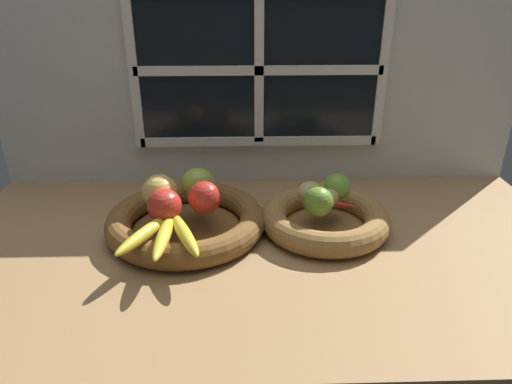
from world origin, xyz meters
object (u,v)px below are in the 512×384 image
apple_red_right (205,197)px  apple_golden_left (160,192)px  potato_large (326,199)px  apple_green_back (198,185)px  fruit_bowl_left (186,221)px  fruit_bowl_right (325,219)px  lime_near (318,202)px  apple_red_front (165,206)px  chili_pepper (334,204)px  potato_oblong (310,192)px  banana_bunch_front (165,233)px  lime_far (337,187)px  potato_back (332,190)px

apple_red_right → apple_golden_left: size_ratio=0.91×
potato_large → apple_green_back: bearing=170.8°
fruit_bowl_left → apple_red_right: size_ratio=4.94×
fruit_bowl_right → lime_near: (-2.46, -3.70, 6.26)cm
apple_red_front → chili_pepper: 36.99cm
potato_oblong → banana_bunch_front: bearing=-153.3°
lime_far → chili_pepper: bearing=-107.2°
potato_large → potato_oblong: potato_oblong is taller
fruit_bowl_right → potato_back: 7.06cm
apple_red_right → apple_green_back: bearing=107.3°
potato_large → fruit_bowl_left: bearing=180.0°
fruit_bowl_right → apple_golden_left: size_ratio=3.67×
fruit_bowl_left → apple_red_front: 9.30cm
potato_large → apple_golden_left: bearing=179.0°
apple_red_right → potato_large: 27.04cm
potato_back → potato_oblong: bearing=-164.1°
apple_red_right → apple_green_back: 6.47cm
fruit_bowl_left → lime_far: 35.11cm
apple_golden_left → potato_oblong: 33.58cm
fruit_bowl_right → potato_large: (-0.00, -0.00, 5.16)cm
apple_golden_left → fruit_bowl_left: bearing=-6.7°
lime_far → apple_green_back: bearing=178.2°
apple_red_right → lime_near: (24.49, -2.21, -0.39)cm
potato_oblong → lime_near: size_ratio=1.00×
apple_green_back → potato_large: size_ratio=1.18×
apple_red_right → chili_pepper: bearing=1.8°
apple_red_front → potato_large: 35.49cm
apple_red_front → lime_far: bearing=13.5°
fruit_bowl_right → potato_back: size_ratio=4.34×
potato_back → chili_pepper: potato_back is taller
fruit_bowl_left → apple_golden_left: bearing=173.3°
apple_golden_left → potato_back: (38.82, 3.55, -1.66)cm
apple_red_front → lime_far: 39.00cm
fruit_bowl_right → banana_bunch_front: 36.65cm
fruit_bowl_left → potato_large: size_ratio=5.41×
potato_large → lime_near: bearing=-123.7°
apple_golden_left → apple_red_right: bearing=-12.1°
apple_red_right → fruit_bowl_left: bearing=161.8°
apple_green_back → potato_large: apple_green_back is taller
fruit_bowl_left → potato_oblong: 28.71cm
fruit_bowl_right → lime_near: size_ratio=4.52×
fruit_bowl_right → apple_green_back: apple_green_back is taller
potato_back → chili_pepper: size_ratio=0.53×
apple_green_back → chili_pepper: (30.43, -5.26, -2.71)cm
fruit_bowl_right → chili_pepper: (1.55, -0.57, 4.21)cm
apple_golden_left → apple_red_front: bearing=-72.8°
fruit_bowl_left → potato_large: bearing=-0.0°
apple_red_front → banana_bunch_front: size_ratio=0.37×
potato_back → potato_large: bearing=-114.4°
fruit_bowl_left → potato_back: size_ratio=5.31×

